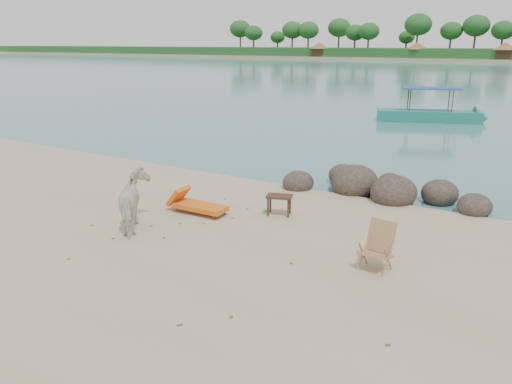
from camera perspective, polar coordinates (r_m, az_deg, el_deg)
boulders at (r=16.33m, az=13.73°, el=0.46°), size 6.39×2.87×1.13m
cow at (r=13.13m, az=-13.61°, el=-1.13°), size 1.78×1.84×1.49m
side_table at (r=13.92m, az=2.66°, el=-1.64°), size 0.81×0.65×0.56m
lounge_chair at (r=14.10m, az=-6.37°, el=-1.45°), size 1.94×0.72×0.58m
deck_chair at (r=10.83m, az=13.55°, el=-6.33°), size 0.74×0.79×1.01m
boat_near at (r=32.83m, az=19.31°, el=10.59°), size 6.98×3.81×3.34m
dead_leaves at (r=12.59m, az=-6.65°, el=-5.10°), size 8.45×6.41×0.00m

